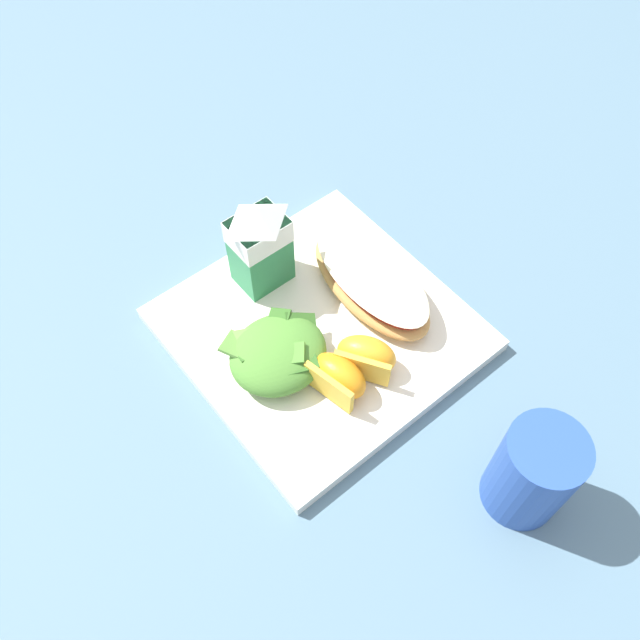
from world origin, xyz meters
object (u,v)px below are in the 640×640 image
Objects in this scene: milk_carton at (259,242)px; drinking_blue_cup at (533,472)px; white_plate at (320,329)px; orange_wedge_middle at (366,356)px; cheesy_pizza_bread at (370,280)px; orange_wedge_front at (338,377)px; green_salad_pile at (278,354)px.

milk_carton reaches higher than drinking_blue_cup.
orange_wedge_middle is at bearing -86.62° from white_plate.
drinking_blue_cup reaches higher than cheesy_pizza_bread.
orange_wedge_middle is at bearing 0.64° from orange_wedge_front.
orange_wedge_middle is at bearing -85.45° from milk_carton.
cheesy_pizza_bread is 0.13m from green_salad_pile.
white_plate is 0.08m from orange_wedge_front.
milk_carton is (-0.08, 0.09, 0.04)m from cheesy_pizza_bread.
orange_wedge_middle is (-0.07, -0.07, 0.00)m from cheesy_pizza_bread.
green_salad_pile reaches higher than cheesy_pizza_bread.
drinking_blue_cup reaches higher than orange_wedge_middle.
orange_wedge_front is 0.04m from orange_wedge_middle.
orange_wedge_middle reaches higher than cheesy_pizza_bread.
cheesy_pizza_bread is 0.26m from drinking_blue_cup.
orange_wedge_front is (-0.03, -0.07, 0.03)m from white_plate.
green_salad_pile is 0.97× the size of drinking_blue_cup.
drinking_blue_cup is (0.03, -0.19, 0.02)m from orange_wedge_middle.
green_salad_pile reaches higher than orange_wedge_middle.
orange_wedge_front is (0.03, -0.06, -0.00)m from green_salad_pile.
white_plate is 2.56× the size of drinking_blue_cup.
white_plate is 0.08m from cheesy_pizza_bread.
green_salad_pile is 1.52× the size of orange_wedge_middle.
milk_carton reaches higher than white_plate.
drinking_blue_cup is (0.04, -0.34, -0.02)m from milk_carton.
green_salad_pile is at bearing -118.45° from milk_carton.
orange_wedge_middle is (0.04, 0.00, 0.00)m from orange_wedge_front.
green_salad_pile is 0.09m from orange_wedge_middle.
orange_wedge_front is 0.60× the size of drinking_blue_cup.
cheesy_pizza_bread is at bearing 4.74° from green_salad_pile.
cheesy_pizza_bread is at bearing 0.82° from white_plate.
milk_carton is 1.57× the size of orange_wedge_middle.
cheesy_pizza_bread is 2.64× the size of orange_wedge_front.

